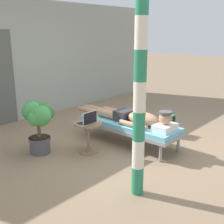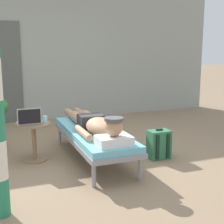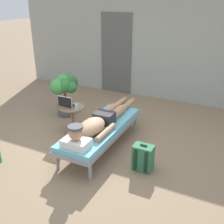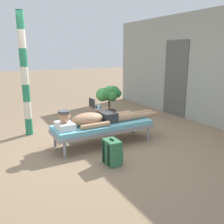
{
  "view_description": "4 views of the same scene",
  "coord_description": "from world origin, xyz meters",
  "px_view_note": "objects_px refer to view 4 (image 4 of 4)",
  "views": [
    {
      "loc": [
        -3.78,
        -2.96,
        2.0
      ],
      "look_at": [
        -0.07,
        0.31,
        0.61
      ],
      "focal_mm": 46.3,
      "sensor_mm": 36.0,
      "label": 1
    },
    {
      "loc": [
        -1.16,
        -3.96,
        1.53
      ],
      "look_at": [
        0.38,
        -0.03,
        0.68
      ],
      "focal_mm": 51.71,
      "sensor_mm": 36.0,
      "label": 2
    },
    {
      "loc": [
        2.14,
        -3.5,
        2.46
      ],
      "look_at": [
        0.25,
        0.34,
        0.59
      ],
      "focal_mm": 43.78,
      "sensor_mm": 36.0,
      "label": 3
    },
    {
      "loc": [
        4.17,
        -1.93,
        1.74
      ],
      "look_at": [
        0.39,
        0.18,
        0.67
      ],
      "focal_mm": 39.43,
      "sensor_mm": 36.0,
      "label": 4
    }
  ],
  "objects_px": {
    "side_table": "(98,115)",
    "laptop": "(95,105)",
    "person_reclining": "(99,118)",
    "potted_plant": "(109,98)",
    "lounge_chair": "(103,126)",
    "porch_post": "(25,76)",
    "backpack": "(112,152)",
    "drink_glass": "(99,107)"
  },
  "relations": [
    {
      "from": "laptop",
      "to": "backpack",
      "type": "xyz_separation_m",
      "value": [
        1.69,
        -0.5,
        -0.39
      ]
    },
    {
      "from": "backpack",
      "to": "potted_plant",
      "type": "distance_m",
      "value": 2.51
    },
    {
      "from": "lounge_chair",
      "to": "laptop",
      "type": "height_order",
      "value": "laptop"
    },
    {
      "from": "laptop",
      "to": "porch_post",
      "type": "bearing_deg",
      "value": -107.95
    },
    {
      "from": "side_table",
      "to": "porch_post",
      "type": "relative_size",
      "value": 0.21
    },
    {
      "from": "side_table",
      "to": "drink_glass",
      "type": "xyz_separation_m",
      "value": [
        0.15,
        -0.06,
        0.22
      ]
    },
    {
      "from": "lounge_chair",
      "to": "backpack",
      "type": "xyz_separation_m",
      "value": [
        0.86,
        -0.28,
        -0.15
      ]
    },
    {
      "from": "side_table",
      "to": "backpack",
      "type": "relative_size",
      "value": 1.23
    },
    {
      "from": "laptop",
      "to": "person_reclining",
      "type": "bearing_deg",
      "value": -20.06
    },
    {
      "from": "person_reclining",
      "to": "backpack",
      "type": "height_order",
      "value": "person_reclining"
    },
    {
      "from": "laptop",
      "to": "potted_plant",
      "type": "height_order",
      "value": "potted_plant"
    },
    {
      "from": "lounge_chair",
      "to": "drink_glass",
      "type": "bearing_deg",
      "value": 160.98
    },
    {
      "from": "lounge_chair",
      "to": "person_reclining",
      "type": "height_order",
      "value": "person_reclining"
    },
    {
      "from": "person_reclining",
      "to": "drink_glass",
      "type": "bearing_deg",
      "value": 154.42
    },
    {
      "from": "drink_glass",
      "to": "backpack",
      "type": "distance_m",
      "value": 1.6
    },
    {
      "from": "backpack",
      "to": "porch_post",
      "type": "bearing_deg",
      "value": -158.04
    },
    {
      "from": "lounge_chair",
      "to": "laptop",
      "type": "bearing_deg",
      "value": 165.15
    },
    {
      "from": "person_reclining",
      "to": "potted_plant",
      "type": "relative_size",
      "value": 2.41
    },
    {
      "from": "laptop",
      "to": "porch_post",
      "type": "xyz_separation_m",
      "value": [
        -0.44,
        -1.36,
        0.68
      ]
    },
    {
      "from": "side_table",
      "to": "laptop",
      "type": "xyz_separation_m",
      "value": [
        -0.06,
        -0.05,
        0.23
      ]
    },
    {
      "from": "side_table",
      "to": "potted_plant",
      "type": "relative_size",
      "value": 0.58
    },
    {
      "from": "side_table",
      "to": "laptop",
      "type": "bearing_deg",
      "value": -139.48
    },
    {
      "from": "porch_post",
      "to": "backpack",
      "type": "bearing_deg",
      "value": 21.96
    },
    {
      "from": "drink_glass",
      "to": "laptop",
      "type": "bearing_deg",
      "value": 178.16
    },
    {
      "from": "backpack",
      "to": "potted_plant",
      "type": "bearing_deg",
      "value": 152.9
    },
    {
      "from": "drink_glass",
      "to": "porch_post",
      "type": "height_order",
      "value": "porch_post"
    },
    {
      "from": "lounge_chair",
      "to": "drink_glass",
      "type": "height_order",
      "value": "drink_glass"
    },
    {
      "from": "laptop",
      "to": "potted_plant",
      "type": "bearing_deg",
      "value": 129.28
    },
    {
      "from": "potted_plant",
      "to": "drink_glass",
      "type": "bearing_deg",
      "value": -41.25
    },
    {
      "from": "lounge_chair",
      "to": "person_reclining",
      "type": "distance_m",
      "value": 0.19
    },
    {
      "from": "side_table",
      "to": "drink_glass",
      "type": "height_order",
      "value": "drink_glass"
    },
    {
      "from": "person_reclining",
      "to": "laptop",
      "type": "xyz_separation_m",
      "value": [
        -0.83,
        0.3,
        0.06
      ]
    },
    {
      "from": "drink_glass",
      "to": "backpack",
      "type": "xyz_separation_m",
      "value": [
        1.48,
        -0.49,
        -0.38
      ]
    },
    {
      "from": "backpack",
      "to": "porch_post",
      "type": "relative_size",
      "value": 0.17
    },
    {
      "from": "person_reclining",
      "to": "porch_post",
      "type": "bearing_deg",
      "value": -140.14
    },
    {
      "from": "lounge_chair",
      "to": "side_table",
      "type": "distance_m",
      "value": 0.81
    },
    {
      "from": "potted_plant",
      "to": "lounge_chair",
      "type": "bearing_deg",
      "value": -32.3
    },
    {
      "from": "backpack",
      "to": "person_reclining",
      "type": "bearing_deg",
      "value": 167.06
    },
    {
      "from": "person_reclining",
      "to": "porch_post",
      "type": "relative_size",
      "value": 0.86
    },
    {
      "from": "side_table",
      "to": "drink_glass",
      "type": "distance_m",
      "value": 0.27
    },
    {
      "from": "side_table",
      "to": "porch_post",
      "type": "bearing_deg",
      "value": -109.54
    },
    {
      "from": "person_reclining",
      "to": "laptop",
      "type": "height_order",
      "value": "laptop"
    }
  ]
}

